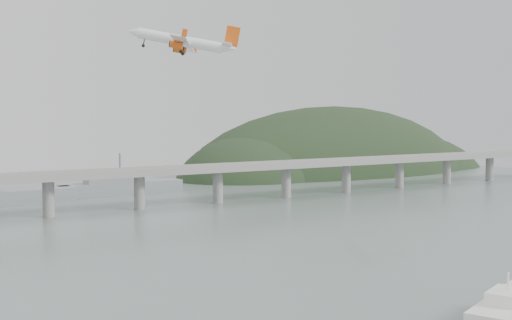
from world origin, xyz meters
TOP-DOWN VIEW (x-y plane):
  - ground at (0.00, 0.00)m, footprint 900.00×900.00m
  - bridge at (-1.15, 200.00)m, footprint 800.00×22.00m
  - headland at (285.18, 331.75)m, footprint 365.00×155.00m
  - airliner at (-18.05, 74.84)m, footprint 36.19×34.03m

SIDE VIEW (x-z plane):
  - headland at x=285.18m, z-range -97.34..58.66m
  - ground at x=0.00m, z-range 0.00..0.00m
  - bridge at x=-1.15m, z-range 5.70..29.60m
  - airliner at x=-18.05m, z-range 72.94..83.63m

